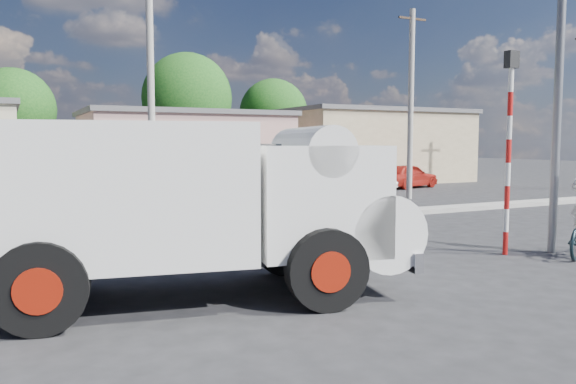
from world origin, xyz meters
name	(u,v)px	position (x,y,z in m)	size (l,w,h in m)	color
ground_plane	(439,287)	(0.00, 0.00, 0.00)	(120.00, 120.00, 0.00)	#242427
median	(253,222)	(0.00, 8.00, 0.08)	(40.00, 0.80, 0.16)	#99968E
truck	(199,203)	(-3.79, 1.19, 1.51)	(6.91, 3.61, 2.72)	black
car_cream	(356,178)	(9.09, 16.24, 0.65)	(1.37, 3.93, 1.30)	silver
car_red	(408,176)	(12.71, 16.75, 0.65)	(1.54, 3.82, 1.30)	#AF2016
traffic_pole	(509,135)	(3.20, 1.50, 2.59)	(0.28, 0.18, 4.36)	red
streetlight	(556,23)	(4.14, 1.20, 4.96)	(2.34, 0.22, 9.00)	slate
building_row	(167,148)	(1.10, 22.00, 2.13)	(37.80, 7.30, 4.44)	beige
tree_row	(82,102)	(-2.27, 28.62, 4.83)	(34.13, 7.32, 8.10)	#38281E
utility_poles	(290,99)	(3.25, 12.00, 4.07)	(35.40, 0.24, 8.00)	#99968E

